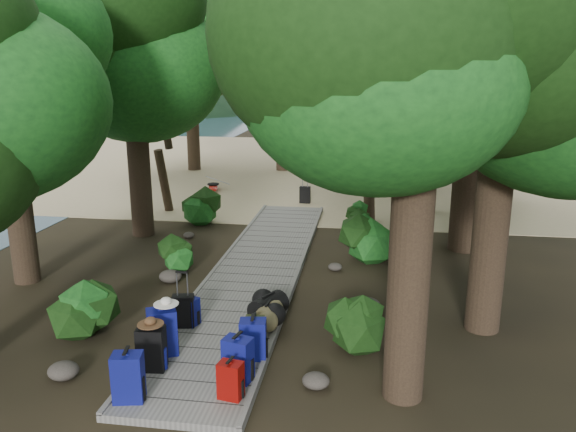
% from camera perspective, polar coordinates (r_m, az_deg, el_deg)
% --- Properties ---
extents(ground, '(120.00, 120.00, 0.00)m').
position_cam_1_polar(ground, '(12.31, -3.98, -7.30)').
color(ground, '#2E2617').
rests_on(ground, ground).
extents(sand_beach, '(40.00, 22.00, 0.02)m').
position_cam_1_polar(sand_beach, '(27.63, 3.13, 5.11)').
color(sand_beach, tan).
rests_on(sand_beach, ground).
extents(boardwalk, '(2.00, 12.00, 0.12)m').
position_cam_1_polar(boardwalk, '(13.20, -3.06, -5.45)').
color(boardwalk, gray).
rests_on(boardwalk, ground).
extents(backpack_left_a, '(0.46, 0.36, 0.78)m').
position_cam_1_polar(backpack_left_a, '(8.35, -15.95, -15.26)').
color(backpack_left_a, navy).
rests_on(backpack_left_a, boardwalk).
extents(backpack_left_b, '(0.44, 0.33, 0.76)m').
position_cam_1_polar(backpack_left_b, '(9.04, -13.71, -12.73)').
color(backpack_left_b, black).
rests_on(backpack_left_b, boardwalk).
extents(backpack_left_c, '(0.56, 0.50, 0.86)m').
position_cam_1_polar(backpack_left_c, '(9.42, -12.67, -11.19)').
color(backpack_left_c, navy).
rests_on(backpack_left_c, boardwalk).
extents(backpack_left_d, '(0.43, 0.37, 0.56)m').
position_cam_1_polar(backpack_left_d, '(10.41, -10.12, -9.35)').
color(backpack_left_d, navy).
rests_on(backpack_left_d, boardwalk).
extents(backpack_right_a, '(0.37, 0.29, 0.60)m').
position_cam_1_polar(backpack_right_a, '(8.19, -5.86, -16.09)').
color(backpack_right_a, '#8A0800').
rests_on(backpack_right_a, boardwalk).
extents(backpack_right_b, '(0.47, 0.38, 0.74)m').
position_cam_1_polar(backpack_right_b, '(8.55, -5.11, -14.08)').
color(backpack_right_b, navy).
rests_on(backpack_right_b, boardwalk).
extents(backpack_right_c, '(0.45, 0.35, 0.72)m').
position_cam_1_polar(backpack_right_c, '(9.13, -3.58, -12.19)').
color(backpack_right_c, navy).
rests_on(backpack_right_c, boardwalk).
extents(backpack_right_d, '(0.33, 0.24, 0.49)m').
position_cam_1_polar(backpack_right_d, '(9.68, -3.41, -11.28)').
color(backpack_right_d, '#313D16').
rests_on(backpack_right_d, boardwalk).
extents(duffel_right_khaki, '(0.48, 0.65, 0.40)m').
position_cam_1_polar(duffel_right_khaki, '(10.27, -2.03, -9.95)').
color(duffel_right_khaki, olive).
rests_on(duffel_right_khaki, boardwalk).
extents(duffel_right_black, '(0.72, 0.83, 0.45)m').
position_cam_1_polar(duffel_right_black, '(10.51, -2.00, -9.22)').
color(duffel_right_black, black).
rests_on(duffel_right_black, boardwalk).
extents(suitcase_on_boardwalk, '(0.42, 0.28, 0.59)m').
position_cam_1_polar(suitcase_on_boardwalk, '(10.33, -10.57, -9.46)').
color(suitcase_on_boardwalk, black).
rests_on(suitcase_on_boardwalk, boardwalk).
extents(lone_suitcase_on_sand, '(0.38, 0.23, 0.58)m').
position_cam_1_polar(lone_suitcase_on_sand, '(19.79, 1.74, 2.17)').
color(lone_suitcase_on_sand, black).
rests_on(lone_suitcase_on_sand, sand_beach).
extents(hat_brown, '(0.40, 0.40, 0.12)m').
position_cam_1_polar(hat_brown, '(8.81, -13.81, -10.29)').
color(hat_brown, '#51351E').
rests_on(hat_brown, backpack_left_b).
extents(hat_white, '(0.40, 0.40, 0.13)m').
position_cam_1_polar(hat_white, '(9.22, -12.31, -8.37)').
color(hat_white, silver).
rests_on(hat_white, backpack_left_c).
extents(kayak, '(1.68, 3.34, 0.33)m').
position_cam_1_polar(kayak, '(22.17, -7.61, 3.07)').
color(kayak, '#AB170E').
rests_on(kayak, sand_beach).
extents(sun_lounger, '(1.05, 2.04, 0.63)m').
position_cam_1_polar(sun_lounger, '(21.43, 11.82, 2.89)').
color(sun_lounger, silver).
rests_on(sun_lounger, sand_beach).
extents(tree_right_a, '(4.99, 4.99, 8.32)m').
position_cam_1_polar(tree_right_a, '(7.44, 13.16, 10.91)').
color(tree_right_a, black).
rests_on(tree_right_a, ground).
extents(tree_right_b, '(4.91, 4.91, 8.76)m').
position_cam_1_polar(tree_right_b, '(10.07, 21.14, 12.48)').
color(tree_right_b, black).
rests_on(tree_right_b, ground).
extents(tree_right_c, '(5.87, 5.87, 10.17)m').
position_cam_1_polar(tree_right_c, '(13.61, 13.75, 16.32)').
color(tree_right_c, black).
rests_on(tree_right_c, ground).
extents(tree_right_d, '(6.31, 6.31, 11.57)m').
position_cam_1_polar(tree_right_d, '(14.89, 19.12, 18.48)').
color(tree_right_d, black).
rests_on(tree_right_d, ground).
extents(tree_right_e, '(4.66, 4.66, 8.39)m').
position_cam_1_polar(tree_right_e, '(18.58, 14.54, 12.99)').
color(tree_right_e, black).
rests_on(tree_right_e, ground).
extents(tree_right_f, '(5.25, 5.25, 9.38)m').
position_cam_1_polar(tree_right_f, '(20.56, 20.82, 14.02)').
color(tree_right_f, black).
rests_on(tree_right_f, ground).
extents(tree_left_b, '(4.43, 4.43, 7.97)m').
position_cam_1_polar(tree_left_b, '(13.18, -26.78, 10.49)').
color(tree_left_b, black).
rests_on(tree_left_b, ground).
extents(tree_left_c, '(5.05, 5.05, 8.78)m').
position_cam_1_polar(tree_left_c, '(16.02, -15.46, 13.43)').
color(tree_left_c, black).
rests_on(tree_left_c, ground).
extents(tree_back_a, '(5.13, 5.13, 8.88)m').
position_cam_1_polar(tree_back_a, '(26.03, -0.55, 14.34)').
color(tree_back_a, black).
rests_on(tree_back_a, ground).
extents(tree_back_b, '(5.46, 5.46, 9.76)m').
position_cam_1_polar(tree_back_b, '(27.17, 7.44, 15.16)').
color(tree_back_b, black).
rests_on(tree_back_b, ground).
extents(tree_back_c, '(4.73, 4.73, 8.51)m').
position_cam_1_polar(tree_back_c, '(26.29, 14.00, 13.52)').
color(tree_back_c, black).
rests_on(tree_back_c, ground).
extents(tree_back_d, '(5.04, 5.04, 8.40)m').
position_cam_1_polar(tree_back_d, '(26.49, -9.86, 13.62)').
color(tree_back_d, black).
rests_on(tree_back_d, ground).
extents(palm_right_a, '(4.65, 4.65, 7.92)m').
position_cam_1_polar(palm_right_a, '(17.44, 9.24, 12.40)').
color(palm_right_a, '#113E11').
rests_on(palm_right_a, ground).
extents(palm_right_b, '(3.96, 3.96, 7.65)m').
position_cam_1_polar(palm_right_b, '(22.17, 14.96, 12.20)').
color(palm_right_b, '#113E11').
rests_on(palm_right_b, ground).
extents(palm_right_c, '(4.97, 4.97, 7.90)m').
position_cam_1_polar(palm_right_c, '(24.18, 8.56, 12.99)').
color(palm_right_c, '#113E11').
rests_on(palm_right_c, ground).
extents(palm_left_a, '(3.95, 3.95, 6.29)m').
position_cam_1_polar(palm_left_a, '(18.76, -13.19, 9.86)').
color(palm_left_a, '#113E11').
rests_on(palm_left_a, ground).
extents(rock_left_a, '(0.48, 0.43, 0.26)m').
position_cam_1_polar(rock_left_a, '(9.54, -21.85, -14.38)').
color(rock_left_a, '#4C473F').
rests_on(rock_left_a, ground).
extents(rock_left_b, '(0.36, 0.32, 0.20)m').
position_cam_1_polar(rock_left_b, '(11.04, -19.59, -10.28)').
color(rock_left_b, '#4C473F').
rests_on(rock_left_b, ground).
extents(rock_left_c, '(0.50, 0.45, 0.28)m').
position_cam_1_polar(rock_left_c, '(12.82, -11.87, -6.01)').
color(rock_left_c, '#4C473F').
rests_on(rock_left_c, ground).
extents(rock_left_d, '(0.31, 0.28, 0.17)m').
position_cam_1_polar(rock_left_d, '(16.02, -10.05, -1.92)').
color(rock_left_d, '#4C473F').
rests_on(rock_left_d, ground).
extents(rock_right_a, '(0.42, 0.37, 0.23)m').
position_cam_1_polar(rock_right_a, '(8.70, 2.85, -16.37)').
color(rock_right_a, '#4C473F').
rests_on(rock_right_a, ground).
extents(rock_right_b, '(0.51, 0.46, 0.28)m').
position_cam_1_polar(rock_right_b, '(11.19, 8.08, -8.95)').
color(rock_right_b, '#4C473F').
rests_on(rock_right_b, ground).
extents(rock_right_c, '(0.33, 0.30, 0.18)m').
position_cam_1_polar(rock_right_c, '(13.31, 4.80, -5.16)').
color(rock_right_c, '#4C473F').
rests_on(rock_right_c, ground).
extents(rock_right_d, '(0.59, 0.53, 0.32)m').
position_cam_1_polar(rock_right_d, '(15.82, 8.94, -1.79)').
color(rock_right_d, '#4C473F').
rests_on(rock_right_d, ground).
extents(shrub_left_a, '(1.17, 1.17, 1.05)m').
position_cam_1_polar(shrub_left_a, '(10.69, -20.00, -8.66)').
color(shrub_left_a, '#144517').
rests_on(shrub_left_a, ground).
extents(shrub_left_b, '(0.99, 0.99, 0.89)m').
position_cam_1_polar(shrub_left_b, '(13.41, -11.39, -3.65)').
color(shrub_left_b, '#144517').
rests_on(shrub_left_b, ground).
extents(shrub_left_c, '(1.19, 1.19, 1.07)m').
position_cam_1_polar(shrub_left_c, '(17.40, -8.80, 1.01)').
color(shrub_left_c, '#144517').
rests_on(shrub_left_c, ground).
extents(shrub_right_a, '(1.12, 1.12, 1.00)m').
position_cam_1_polar(shrub_right_a, '(9.56, 6.65, -10.80)').
color(shrub_right_a, '#144517').
rests_on(shrub_right_a, ground).
extents(shrub_right_b, '(1.34, 1.34, 1.20)m').
position_cam_1_polar(shrub_right_b, '(14.02, 7.91, -2.03)').
color(shrub_right_b, '#144517').
rests_on(shrub_right_b, ground).
extents(shrub_right_c, '(0.78, 0.78, 0.71)m').
position_cam_1_polar(shrub_right_c, '(17.07, 7.34, 0.16)').
color(shrub_right_c, '#144517').
rests_on(shrub_right_c, ground).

